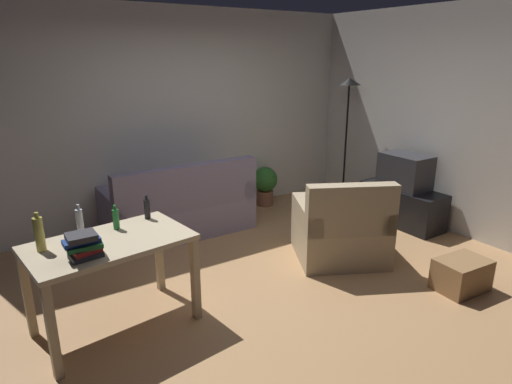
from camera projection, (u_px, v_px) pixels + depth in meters
name	position (u px, v px, depth m)	size (l,w,h in m)	color
ground_plane	(275.00, 279.00, 4.34)	(5.20, 4.40, 0.02)	tan
wall_rear	(178.00, 116.00, 5.69)	(5.20, 0.10, 2.70)	silver
wall_right	(452.00, 121.00, 5.28)	(0.10, 4.40, 2.70)	silver
couch	(181.00, 209.00, 5.36)	(1.75, 0.84, 0.92)	gray
tv_stand	(401.00, 206.00, 5.70)	(0.44, 1.10, 0.48)	black
tv	(405.00, 171.00, 5.56)	(0.41, 0.60, 0.44)	#2D2D33
torchiere_lamp	(348.00, 106.00, 6.21)	(0.32, 0.32, 1.81)	black
desk	(111.00, 253.00, 3.39)	(1.28, 0.85, 0.76)	#C6B28E
potted_plant	(265.00, 183.00, 6.36)	(0.36, 0.36, 0.57)	brown
armchair	(341.00, 231.00, 4.67)	(1.18, 1.16, 0.92)	tan
storage_box	(461.00, 275.00, 4.10)	(0.48, 0.34, 0.30)	olive
bottle_squat	(39.00, 234.00, 3.14)	(0.07, 0.07, 0.30)	#BCB24C
bottle_clear	(80.00, 225.00, 3.30)	(0.05, 0.05, 0.30)	silver
bottle_green	(116.00, 219.00, 3.55)	(0.05, 0.05, 0.20)	#1E722D
bottle_dark	(147.00, 209.00, 3.77)	(0.05, 0.05, 0.21)	black
book_stack	(84.00, 245.00, 3.04)	(0.26, 0.19, 0.18)	#333338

